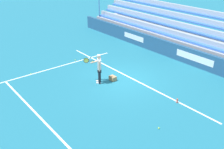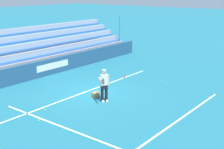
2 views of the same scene
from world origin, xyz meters
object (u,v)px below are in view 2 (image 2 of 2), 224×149
(tennis_ball_midcourt, at_px, (45,110))
(tennis_ball_far_right, at_px, (39,120))
(water_bottle, at_px, (125,77))
(tennis_ball_near_player, at_px, (162,81))
(tennis_ball_far_left, at_px, (46,107))
(ball_box_cardboard, at_px, (96,95))
(tennis_player, at_px, (104,85))
(tennis_ball_toward_net, at_px, (98,140))

(tennis_ball_midcourt, bearing_deg, tennis_ball_far_right, 37.46)
(tennis_ball_far_right, relative_size, water_bottle, 0.30)
(tennis_ball_far_right, xyz_separation_m, tennis_ball_near_player, (-8.82, 1.27, 0.00))
(tennis_ball_far_right, height_order, tennis_ball_far_left, same)
(ball_box_cardboard, height_order, tennis_ball_midcourt, ball_box_cardboard)
(ball_box_cardboard, xyz_separation_m, tennis_ball_near_player, (-4.83, 1.36, -0.10))
(ball_box_cardboard, relative_size, tennis_ball_far_left, 6.06)
(tennis_player, distance_m, tennis_ball_far_right, 3.91)
(ball_box_cardboard, relative_size, tennis_ball_far_right, 6.06)
(tennis_ball_far_right, distance_m, tennis_ball_toward_net, 3.31)
(tennis_player, distance_m, tennis_ball_midcourt, 3.24)
(ball_box_cardboard, bearing_deg, tennis_ball_far_right, 1.43)
(tennis_ball_far_right, distance_m, water_bottle, 8.02)
(water_bottle, bearing_deg, tennis_ball_far_right, 7.42)
(tennis_ball_far_right, height_order, tennis_ball_near_player, same)
(tennis_ball_far_left, distance_m, tennis_ball_toward_net, 4.50)
(tennis_ball_far_right, relative_size, tennis_ball_midcourt, 1.00)
(ball_box_cardboard, bearing_deg, tennis_player, 72.98)
(tennis_ball_near_player, distance_m, water_bottle, 2.46)
(tennis_ball_far_right, xyz_separation_m, tennis_ball_midcourt, (-0.99, -0.76, 0.00))
(tennis_ball_far_right, bearing_deg, water_bottle, -172.58)
(tennis_ball_near_player, bearing_deg, ball_box_cardboard, -15.78)
(ball_box_cardboard, xyz_separation_m, water_bottle, (-3.96, -0.94, -0.02))
(tennis_player, relative_size, tennis_ball_midcourt, 25.98)
(tennis_ball_toward_net, bearing_deg, water_bottle, -150.80)
(tennis_ball_far_right, height_order, tennis_ball_midcourt, same)
(ball_box_cardboard, bearing_deg, tennis_ball_near_player, 164.22)
(tennis_ball_far_left, xyz_separation_m, water_bottle, (-6.65, 0.02, 0.08))
(tennis_ball_near_player, bearing_deg, water_bottle, -69.36)
(tennis_ball_far_right, xyz_separation_m, water_bottle, (-7.96, -1.04, 0.08))
(tennis_ball_far_right, distance_m, tennis_ball_midcourt, 1.24)
(tennis_ball_far_right, relative_size, tennis_ball_toward_net, 1.00)
(ball_box_cardboard, xyz_separation_m, tennis_ball_midcourt, (3.01, -0.66, -0.10))
(ball_box_cardboard, bearing_deg, tennis_ball_far_left, -19.53)
(tennis_player, relative_size, tennis_ball_near_player, 25.98)
(tennis_ball_far_right, bearing_deg, tennis_ball_far_left, -141.22)
(water_bottle, bearing_deg, tennis_ball_midcourt, 2.30)
(tennis_player, xyz_separation_m, tennis_ball_far_left, (2.44, -1.76, -0.86))
(tennis_player, distance_m, ball_box_cardboard, 1.14)
(tennis_player, relative_size, tennis_ball_far_right, 25.98)
(tennis_player, height_order, ball_box_cardboard, tennis_player)
(tennis_ball_midcourt, bearing_deg, water_bottle, -177.70)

